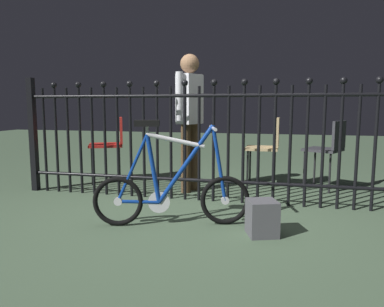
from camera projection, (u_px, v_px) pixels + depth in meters
name	position (u px, v px, depth m)	size (l,w,h in m)	color
ground_plane	(195.00, 218.00, 3.20)	(20.00, 20.00, 0.00)	#455A43
iron_fence	(203.00, 138.00, 3.71)	(4.20, 0.07, 1.30)	black
bicycle	(171.00, 189.00, 2.97)	(1.26, 0.49, 0.87)	black
chair_red	(112.00, 141.00, 4.68)	(0.56, 0.56, 0.84)	black
chair_tan	(268.00, 144.00, 4.34)	(0.39, 0.38, 0.84)	black
chair_charcoal	(329.00, 147.00, 4.20)	(0.51, 0.51, 0.82)	black
person_visitor	(190.00, 111.00, 4.09)	(0.27, 0.45, 1.56)	#4C3823
display_crate	(262.00, 218.00, 2.76)	(0.22, 0.22, 0.27)	#4C4C51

